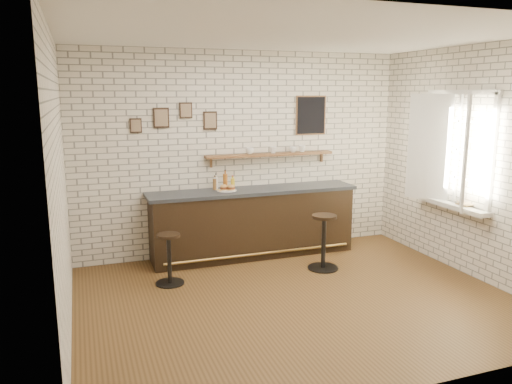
% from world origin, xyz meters
% --- Properties ---
extents(ground, '(5.00, 5.00, 0.00)m').
position_xyz_m(ground, '(0.00, 0.00, 0.00)').
color(ground, brown).
rests_on(ground, ground).
extents(bar_counter, '(3.10, 0.65, 1.01)m').
position_xyz_m(bar_counter, '(0.06, 1.70, 0.51)').
color(bar_counter, black).
rests_on(bar_counter, ground).
extents(sandwich_plate, '(0.28, 0.28, 0.01)m').
position_xyz_m(sandwich_plate, '(-0.34, 1.71, 1.02)').
color(sandwich_plate, white).
rests_on(sandwich_plate, bar_counter).
extents(ciabatta_sandwich, '(0.24, 0.17, 0.07)m').
position_xyz_m(ciabatta_sandwich, '(-0.33, 1.71, 1.06)').
color(ciabatta_sandwich, tan).
rests_on(ciabatta_sandwich, sandwich_plate).
extents(potato_chips, '(0.26, 0.18, 0.00)m').
position_xyz_m(potato_chips, '(-0.36, 1.70, 1.02)').
color(potato_chips, gold).
rests_on(potato_chips, sandwich_plate).
extents(bitters_bottle_brown, '(0.06, 0.06, 0.21)m').
position_xyz_m(bitters_bottle_brown, '(-0.48, 1.84, 1.09)').
color(bitters_bottle_brown, brown).
rests_on(bitters_bottle_brown, bar_counter).
extents(bitters_bottle_white, '(0.06, 0.06, 0.23)m').
position_xyz_m(bitters_bottle_white, '(-0.46, 1.84, 1.11)').
color(bitters_bottle_white, white).
rests_on(bitters_bottle_white, bar_counter).
extents(bitters_bottle_amber, '(0.07, 0.07, 0.28)m').
position_xyz_m(bitters_bottle_amber, '(-0.32, 1.84, 1.13)').
color(bitters_bottle_amber, '#8E4D16').
rests_on(bitters_bottle_amber, bar_counter).
extents(condiment_bottle_yellow, '(0.06, 0.06, 0.19)m').
position_xyz_m(condiment_bottle_yellow, '(-0.21, 1.84, 1.09)').
color(condiment_bottle_yellow, gold).
rests_on(condiment_bottle_yellow, bar_counter).
extents(bar_stool_left, '(0.37, 0.37, 0.66)m').
position_xyz_m(bar_stool_left, '(-1.32, 0.98, 0.35)').
color(bar_stool_left, black).
rests_on(bar_stool_left, ground).
extents(bar_stool_right, '(0.45, 0.45, 0.76)m').
position_xyz_m(bar_stool_right, '(0.77, 0.82, 0.41)').
color(bar_stool_right, black).
rests_on(bar_stool_right, ground).
extents(wall_shelf, '(2.00, 0.18, 0.18)m').
position_xyz_m(wall_shelf, '(0.40, 1.90, 1.48)').
color(wall_shelf, brown).
rests_on(wall_shelf, ground).
extents(shelf_cup_a, '(0.14, 0.14, 0.09)m').
position_xyz_m(shelf_cup_a, '(0.08, 1.90, 1.55)').
color(shelf_cup_a, white).
rests_on(shelf_cup_a, wall_shelf).
extents(shelf_cup_b, '(0.15, 0.15, 0.10)m').
position_xyz_m(shelf_cup_b, '(0.45, 1.90, 1.55)').
color(shelf_cup_b, white).
rests_on(shelf_cup_b, wall_shelf).
extents(shelf_cup_c, '(0.13, 0.13, 0.09)m').
position_xyz_m(shelf_cup_c, '(0.77, 1.90, 1.54)').
color(shelf_cup_c, white).
rests_on(shelf_cup_c, wall_shelf).
extents(shelf_cup_d, '(0.13, 0.13, 0.10)m').
position_xyz_m(shelf_cup_d, '(0.92, 1.90, 1.55)').
color(shelf_cup_d, white).
rests_on(shelf_cup_d, wall_shelf).
extents(back_wall_decor, '(2.96, 0.02, 0.56)m').
position_xyz_m(back_wall_decor, '(0.23, 1.98, 2.05)').
color(back_wall_decor, black).
rests_on(back_wall_decor, ground).
extents(window_sill, '(0.20, 1.35, 0.06)m').
position_xyz_m(window_sill, '(2.40, 0.30, 0.90)').
color(window_sill, white).
rests_on(window_sill, ground).
extents(casement_window, '(0.40, 1.30, 1.56)m').
position_xyz_m(casement_window, '(2.36, 0.30, 1.65)').
color(casement_window, white).
rests_on(casement_window, ground).
extents(book_lower, '(0.15, 0.20, 0.02)m').
position_xyz_m(book_lower, '(2.38, 0.07, 0.94)').
color(book_lower, tan).
rests_on(book_lower, window_sill).
extents(book_upper, '(0.26, 0.29, 0.02)m').
position_xyz_m(book_upper, '(2.38, 0.11, 0.96)').
color(book_upper, tan).
rests_on(book_upper, book_lower).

